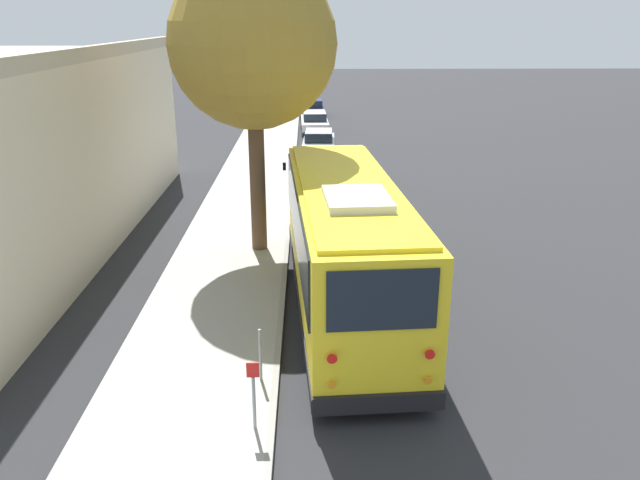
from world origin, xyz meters
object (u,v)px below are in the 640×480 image
(parked_sedan_white, at_px, (315,123))
(sign_post_near, at_px, (254,395))
(parked_sedan_silver, at_px, (319,143))
(parked_sedan_navy, at_px, (312,109))
(parked_sedan_black, at_px, (319,171))
(street_tree, at_px, (253,32))
(shuttle_bus, at_px, (346,239))
(sign_post_far, at_px, (260,355))

(parked_sedan_white, distance_m, sign_post_near, 31.16)
(parked_sedan_silver, bearing_deg, parked_sedan_navy, 3.35)
(parked_sedan_black, bearing_deg, parked_sedan_navy, -2.90)
(parked_sedan_navy, distance_m, street_tree, 29.54)
(shuttle_bus, height_order, parked_sedan_navy, shuttle_bus)
(shuttle_bus, xyz_separation_m, street_tree, (4.17, 2.44, 4.72))
(parked_sedan_navy, bearing_deg, parked_sedan_white, -179.05)
(street_tree, distance_m, sign_post_far, 9.72)
(parked_sedan_navy, xyz_separation_m, street_tree, (-28.86, 1.90, 6.00))
(parked_sedan_silver, bearing_deg, street_tree, 174.32)
(parked_sedan_silver, xyz_separation_m, sign_post_far, (-22.84, 1.58, 0.12))
(sign_post_far, bearing_deg, parked_sedan_black, -5.24)
(parked_sedan_black, xyz_separation_m, parked_sedan_navy, (20.59, 0.13, -0.03))
(shuttle_bus, distance_m, parked_sedan_black, 12.51)
(sign_post_near, bearing_deg, parked_sedan_silver, -3.70)
(parked_sedan_navy, height_order, sign_post_far, sign_post_far)
(parked_sedan_black, xyz_separation_m, parked_sedan_white, (13.57, 0.04, 0.01))
(shuttle_bus, bearing_deg, street_tree, 26.60)
(parked_sedan_navy, xyz_separation_m, sign_post_far, (-36.58, 1.34, 0.12))
(parked_sedan_white, bearing_deg, parked_sedan_silver, 179.76)
(shuttle_bus, height_order, sign_post_far, shuttle_bus)
(parked_sedan_black, distance_m, parked_sedan_white, 13.57)
(parked_sedan_white, bearing_deg, parked_sedan_navy, -0.83)
(parked_sedan_navy, relative_size, street_tree, 0.48)
(parked_sedan_white, bearing_deg, street_tree, 173.28)
(parked_sedan_silver, xyz_separation_m, street_tree, (-15.12, 2.14, 5.99))
(shuttle_bus, distance_m, parked_sedan_white, 26.05)
(shuttle_bus, xyz_separation_m, parked_sedan_silver, (19.29, 0.30, -1.27))
(parked_sedan_black, relative_size, parked_sedan_white, 1.02)
(shuttle_bus, height_order, street_tree, street_tree)
(parked_sedan_black, height_order, sign_post_far, parked_sedan_black)
(shuttle_bus, xyz_separation_m, parked_sedan_white, (26.02, 0.46, -1.23))
(parked_sedan_black, xyz_separation_m, street_tree, (-8.28, 2.03, 5.97))
(sign_post_near, distance_m, sign_post_far, 1.56)
(parked_sedan_navy, bearing_deg, street_tree, 176.49)
(parked_sedan_black, relative_size, parked_sedan_navy, 1.08)
(parked_sedan_navy, bearing_deg, sign_post_far, 178.16)
(shuttle_bus, distance_m, parked_sedan_silver, 19.34)
(parked_sedan_silver, xyz_separation_m, parked_sedan_navy, (13.74, 0.24, -0.00))
(parked_sedan_white, xyz_separation_m, sign_post_near, (-31.12, 1.42, 0.20))
(parked_sedan_black, xyz_separation_m, sign_post_far, (-16.00, 1.47, 0.09))
(parked_sedan_white, xyz_separation_m, street_tree, (-21.85, 1.99, 5.96))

